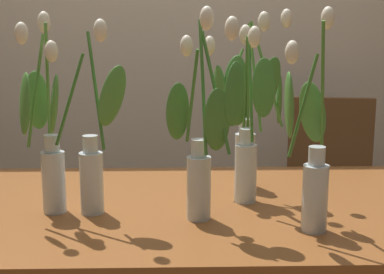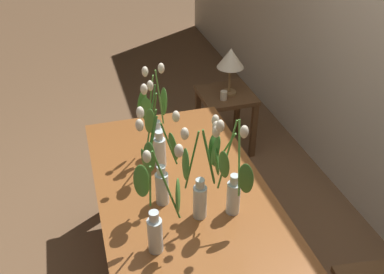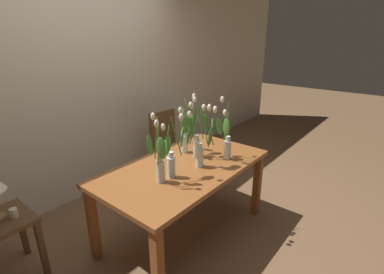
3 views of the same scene
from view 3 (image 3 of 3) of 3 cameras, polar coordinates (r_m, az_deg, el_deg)
ground_plane at (r=2.99m, az=-1.48°, el=-18.63°), size 18.00×18.00×0.00m
room_wall_rear at (r=3.51m, az=-20.54°, el=10.34°), size 9.00×0.10×2.70m
dining_table at (r=2.63m, az=-1.61°, el=-7.53°), size 1.60×0.90×0.74m
tulip_vase_0 at (r=2.78m, az=-1.08°, el=0.92°), size 0.28×0.17×0.59m
tulip_vase_1 at (r=2.30m, az=-4.03°, el=-4.15°), size 0.24×0.13×0.56m
tulip_vase_2 at (r=2.68m, az=0.73°, el=0.23°), size 0.15×0.21×0.54m
tulip_vase_3 at (r=2.67m, az=6.88°, el=-0.75°), size 0.16×0.20×0.59m
tulip_vase_4 at (r=2.48m, az=1.91°, el=-1.59°), size 0.22×0.23×0.59m
tulip_vase_5 at (r=2.23m, az=-6.68°, el=-4.94°), size 0.12×0.20×0.58m
dining_chair at (r=3.73m, az=-4.90°, el=-1.11°), size 0.45×0.45×0.93m
side_table at (r=2.71m, az=-34.04°, el=-15.75°), size 0.44×0.44×0.55m
pillar_candle at (r=2.60m, az=-32.29°, el=-12.83°), size 0.06×0.06×0.07m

